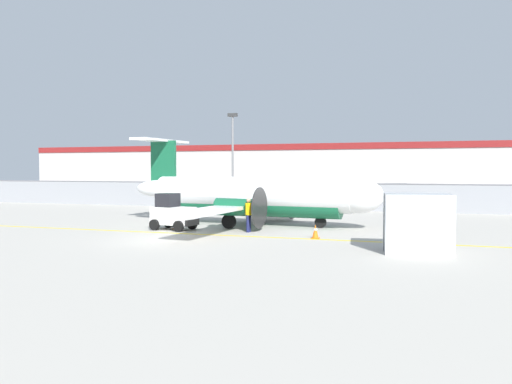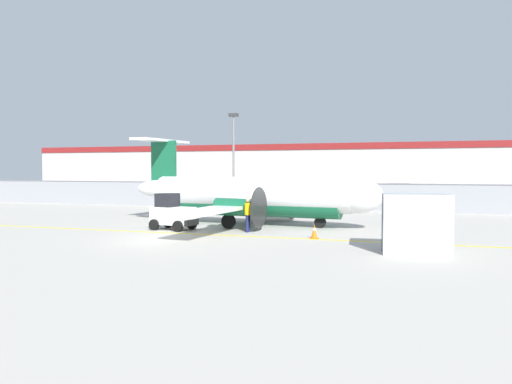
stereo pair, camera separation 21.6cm
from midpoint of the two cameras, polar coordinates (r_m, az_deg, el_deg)
name	(u,v)px [view 1 (the left image)]	position (r m, az deg, el deg)	size (l,w,h in m)	color
ground_plane	(192,234)	(24.31, -7.60, -4.77)	(140.00, 140.00, 0.01)	#ADA89E
perimeter_fence	(278,195)	(39.24, 2.38, -0.33)	(98.00, 0.10, 2.10)	gray
parking_lot_strip	(308,200)	(50.47, 5.80, -0.89)	(98.00, 17.00, 0.12)	#38383A
background_building	(335,168)	(68.58, 8.98, 2.68)	(91.00, 8.10, 6.50)	#BCB7B2
commuter_airplane	(255,196)	(27.94, -0.33, -0.50)	(15.09, 16.08, 4.92)	white
baggage_tug	(173,213)	(26.07, -9.75, -2.41)	(2.48, 1.70, 1.88)	silver
ground_crew_worker	(249,213)	(24.73, -1.10, -2.41)	(0.36, 0.54, 1.70)	#191E4C
cargo_container	(417,223)	(19.68, 17.63, -3.39)	(2.59, 2.23, 2.20)	#B7BCC1
traffic_cone_near_left	(315,232)	(22.61, 6.53, -4.53)	(0.36, 0.36, 0.64)	orange
traffic_cone_near_right	(177,223)	(26.51, -9.21, -3.50)	(0.36, 0.36, 0.64)	orange
parked_car_0	(194,189)	(56.46, -7.20, 0.32)	(4.23, 2.06, 1.58)	silver
parked_car_1	(226,192)	(49.63, -3.54, 0.02)	(4.36, 2.35, 1.58)	#19662D
parked_car_2	(278,193)	(46.83, 2.40, -0.13)	(4.37, 2.37, 1.58)	#B28C19
parked_car_3	(332,190)	(53.72, 8.60, 0.19)	(4.39, 2.44, 1.58)	gray
parked_car_4	(395,191)	(53.90, 15.45, 0.14)	(4.26, 2.12, 1.58)	#19662D
parked_car_5	(471,197)	(43.97, 23.21, -0.51)	(4.24, 2.08, 1.58)	#19662D
apron_light_pole	(233,153)	(37.16, -2.85, 4.42)	(0.70, 0.30, 7.27)	slate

